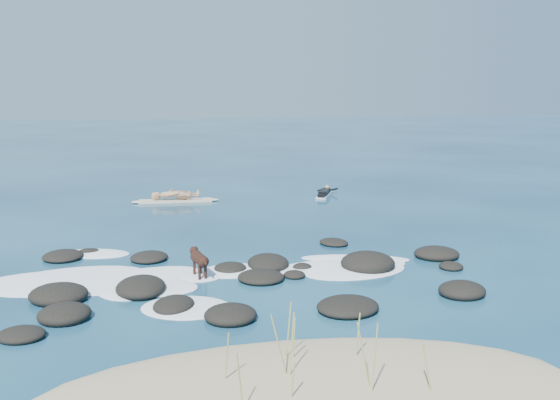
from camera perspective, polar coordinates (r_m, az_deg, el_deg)
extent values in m
plane|color=#0A2642|center=(17.73, -3.17, -5.32)|extent=(160.00, 160.00, 0.00)
ellipsoid|color=#9E8966|center=(10.17, 2.75, -17.68)|extent=(9.00, 4.40, 0.60)
cylinder|color=#94994A|center=(9.95, 13.34, -15.04)|extent=(0.18, 0.14, 0.86)
cylinder|color=#94994A|center=(10.78, 0.77, -12.08)|extent=(0.14, 0.12, 1.09)
cylinder|color=#94994A|center=(9.75, 7.72, -14.26)|extent=(0.28, 0.04, 1.20)
cylinder|color=#94994A|center=(10.03, -0.01, -13.49)|extent=(0.32, 0.09, 1.18)
cylinder|color=#94994A|center=(9.50, 1.15, -16.56)|extent=(0.09, 0.03, 0.72)
cylinder|color=#94994A|center=(10.12, 1.07, -13.45)|extent=(0.16, 0.28, 1.12)
cylinder|color=#94994A|center=(9.98, -4.90, -14.41)|extent=(0.08, 0.18, 0.96)
cylinder|color=#94994A|center=(10.89, 7.12, -12.46)|extent=(0.09, 0.03, 0.91)
cylinder|color=#94994A|center=(10.73, 1.29, -12.79)|extent=(0.04, 0.11, 0.88)
cylinder|color=#94994A|center=(9.68, 8.62, -14.49)|extent=(0.12, 0.09, 1.22)
cylinder|color=#94994A|center=(9.10, -3.63, -16.71)|extent=(0.13, 0.07, 1.04)
ellipsoid|color=black|center=(19.05, -17.11, -4.53)|extent=(0.69, 0.59, 0.17)
ellipsoid|color=black|center=(13.24, -22.59, -11.32)|extent=(1.07, 0.97, 0.28)
ellipsoid|color=black|center=(16.65, 2.05, -6.16)|extent=(0.52, 0.45, 0.22)
ellipsoid|color=black|center=(17.89, -11.88, -5.15)|extent=(1.22, 1.29, 0.28)
ellipsoid|color=black|center=(18.65, -19.22, -4.87)|extent=(1.13, 1.20, 0.29)
ellipsoid|color=black|center=(16.55, -4.57, -6.23)|extent=(0.96, 0.96, 0.28)
ellipsoid|color=black|center=(13.98, -9.69, -9.44)|extent=(1.20, 1.33, 0.33)
ellipsoid|color=black|center=(13.94, -19.11, -9.85)|extent=(1.41, 1.41, 0.41)
ellipsoid|color=black|center=(15.18, -19.59, -8.16)|extent=(1.78, 1.74, 0.47)
ellipsoid|color=black|center=(15.97, 1.33, -6.87)|extent=(0.63, 0.64, 0.22)
ellipsoid|color=black|center=(15.24, 16.30, -7.95)|extent=(1.50, 1.46, 0.41)
ellipsoid|color=black|center=(16.86, -1.09, -5.78)|extent=(1.23, 1.53, 0.41)
ellipsoid|color=black|center=(15.18, -12.61, -7.81)|extent=(1.20, 1.49, 0.46)
ellipsoid|color=black|center=(16.82, 8.03, -5.75)|extent=(1.46, 1.43, 0.60)
ellipsoid|color=black|center=(18.31, 14.13, -4.80)|extent=(1.40, 1.30, 0.40)
ellipsoid|color=black|center=(15.73, -1.76, -7.06)|extent=(1.57, 1.56, 0.31)
ellipsoid|color=black|center=(19.28, 4.94, -3.89)|extent=(1.16, 1.23, 0.22)
ellipsoid|color=black|center=(13.22, -4.55, -10.43)|extent=(1.37, 1.37, 0.39)
ellipsoid|color=black|center=(13.75, 6.22, -9.67)|extent=(1.81, 1.74, 0.35)
ellipsoid|color=black|center=(17.31, 15.37, -5.88)|extent=(0.78, 0.82, 0.23)
ellipsoid|color=white|center=(15.42, -13.96, -7.99)|extent=(1.75, 1.98, 0.12)
ellipsoid|color=white|center=(17.70, 6.90, -5.37)|extent=(3.18, 1.57, 0.12)
ellipsoid|color=white|center=(13.99, -8.57, -9.71)|extent=(2.33, 2.00, 0.12)
ellipsoid|color=white|center=(16.13, -13.71, -7.16)|extent=(4.20, 3.07, 0.12)
ellipsoid|color=white|center=(16.51, -4.05, -6.48)|extent=(2.10, 1.40, 0.12)
ellipsoid|color=white|center=(16.92, 5.61, -6.08)|extent=(3.80, 1.74, 0.12)
ellipsoid|color=white|center=(15.66, -12.77, -7.65)|extent=(3.37, 2.61, 0.12)
ellipsoid|color=white|center=(16.66, 6.83, -6.37)|extent=(3.17, 2.23, 0.12)
ellipsoid|color=white|center=(16.54, -18.68, -6.98)|extent=(4.33, 3.09, 0.12)
ellipsoid|color=white|center=(18.89, -16.74, -4.74)|extent=(2.36, 1.56, 0.12)
ellipsoid|color=white|center=(16.97, -21.47, -6.72)|extent=(2.99, 1.80, 0.12)
ellipsoid|color=white|center=(16.08, -7.34, -7.00)|extent=(1.10, 0.90, 0.12)
cube|color=beige|center=(26.52, -9.53, -0.08)|extent=(3.02, 0.64, 0.10)
ellipsoid|color=beige|center=(26.57, -6.28, 0.02)|extent=(0.61, 0.35, 0.11)
ellipsoid|color=beige|center=(26.56, -12.79, -0.18)|extent=(0.61, 0.35, 0.11)
imported|color=#AC7E5A|center=(26.35, -9.60, 2.13)|extent=(0.47, 0.72, 1.96)
cube|color=silver|center=(27.69, 4.09, 0.45)|extent=(1.20, 1.95, 0.07)
ellipsoid|color=silver|center=(28.63, 4.42, 0.78)|extent=(0.39, 0.48, 0.07)
cube|color=black|center=(27.66, 4.09, 0.72)|extent=(0.81, 1.23, 0.19)
sphere|color=#B0745D|center=(28.32, 4.34, 1.16)|extent=(0.27, 0.27, 0.20)
cylinder|color=black|center=(28.51, 3.89, 0.99)|extent=(0.49, 0.09, 0.22)
cylinder|color=black|center=(28.43, 4.87, 0.95)|extent=(0.39, 0.41, 0.22)
cube|color=black|center=(27.03, 3.85, 0.42)|extent=(0.47, 0.57, 0.12)
cylinder|color=black|center=(15.84, -7.36, -5.37)|extent=(0.44, 0.66, 0.29)
sphere|color=black|center=(16.09, -7.66, -5.12)|extent=(0.38, 0.38, 0.31)
sphere|color=black|center=(15.59, -7.05, -5.61)|extent=(0.34, 0.34, 0.28)
sphere|color=black|center=(16.23, -7.86, -4.61)|extent=(0.27, 0.27, 0.22)
cone|color=black|center=(16.35, -8.00, -4.56)|extent=(0.15, 0.16, 0.11)
cone|color=black|center=(16.18, -8.05, -4.34)|extent=(0.12, 0.10, 0.11)
cone|color=black|center=(16.21, -7.66, -4.30)|extent=(0.12, 0.10, 0.11)
cylinder|color=black|center=(16.10, -7.83, -6.29)|extent=(0.09, 0.09, 0.40)
cylinder|color=black|center=(16.14, -7.30, -6.23)|extent=(0.09, 0.09, 0.40)
cylinder|color=black|center=(15.72, -7.37, -6.69)|extent=(0.09, 0.09, 0.40)
cylinder|color=black|center=(15.76, -6.82, -6.63)|extent=(0.09, 0.09, 0.40)
cylinder|color=black|center=(15.46, -6.89, -5.55)|extent=(0.13, 0.29, 0.17)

